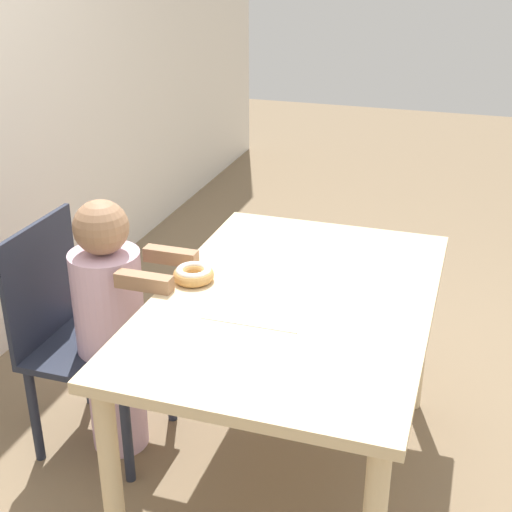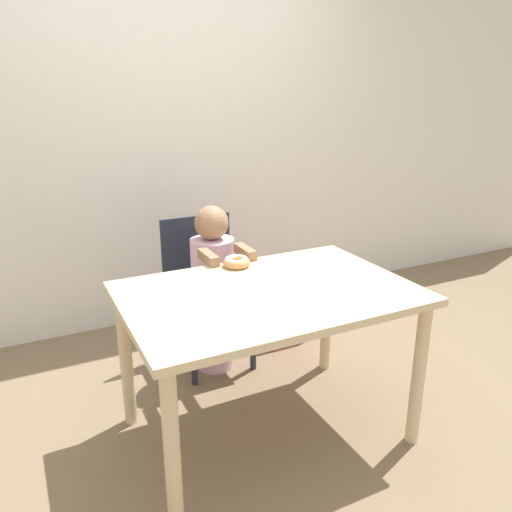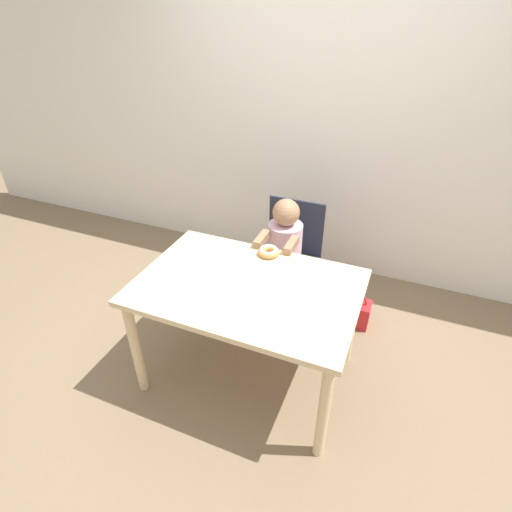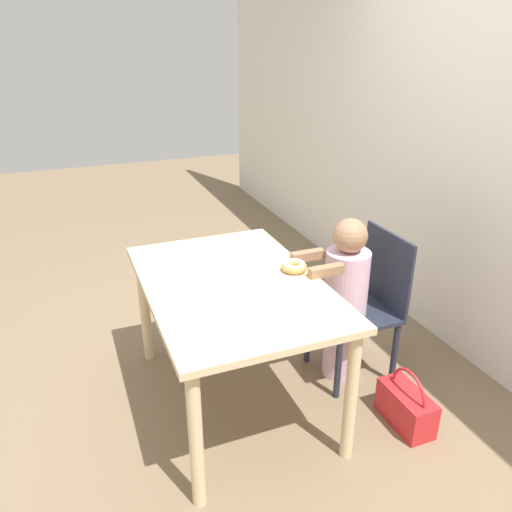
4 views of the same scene
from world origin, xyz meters
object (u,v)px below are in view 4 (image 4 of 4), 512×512
Objects in this scene: handbag at (406,406)px; child_figure at (345,300)px; donut at (294,266)px; chair at (364,304)px.

child_figure is at bearing -168.79° from handbag.
handbag is (0.51, 0.42, -0.66)m from donut.
donut reaches higher than handbag.
donut is 0.93m from handbag.
child_figure is 7.26× the size of donut.
donut is (-0.01, -0.45, 0.32)m from chair.
chair is 0.14m from child_figure.
handbag is (0.50, -0.03, -0.34)m from chair.
donut is at bearing -90.94° from chair.
chair is 0.88× the size of child_figure.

